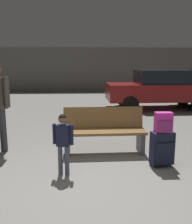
# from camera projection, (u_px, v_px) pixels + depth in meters

# --- Properties ---
(ground_plane) EXTENTS (18.00, 18.00, 0.10)m
(ground_plane) POSITION_uv_depth(u_px,v_px,m) (84.00, 124.00, 7.38)
(ground_plane) COLOR gray
(garage_back_wall) EXTENTS (18.00, 0.12, 2.80)m
(garage_back_wall) POSITION_uv_depth(u_px,v_px,m) (83.00, 70.00, 15.79)
(garage_back_wall) COLOR slate
(garage_back_wall) RESTS_ON ground_plane
(bench) EXTENTS (1.61, 0.55, 0.89)m
(bench) POSITION_uv_depth(u_px,v_px,m) (104.00, 131.00, 4.82)
(bench) COLOR brown
(bench) RESTS_ON ground_plane
(suitcase) EXTENTS (0.41, 0.28, 0.60)m
(suitcase) POSITION_uv_depth(u_px,v_px,m) (162.00, 148.00, 4.17)
(suitcase) COLOR #191E33
(suitcase) RESTS_ON ground_plane
(backpack_bright) EXTENTS (0.28, 0.19, 0.34)m
(backpack_bright) POSITION_uv_depth(u_px,v_px,m) (163.00, 123.00, 4.08)
(backpack_bright) COLOR #D833A5
(backpack_bright) RESTS_ON suitcase
(child) EXTENTS (0.33, 0.22, 0.99)m
(child) POSITION_uv_depth(u_px,v_px,m) (63.00, 138.00, 3.79)
(child) COLOR #4C5160
(child) RESTS_ON ground_plane
(parked_car_near) EXTENTS (4.12, 1.84, 1.51)m
(parked_car_near) POSITION_uv_depth(u_px,v_px,m) (160.00, 88.00, 9.62)
(parked_car_near) COLOR maroon
(parked_car_near) RESTS_ON ground_plane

